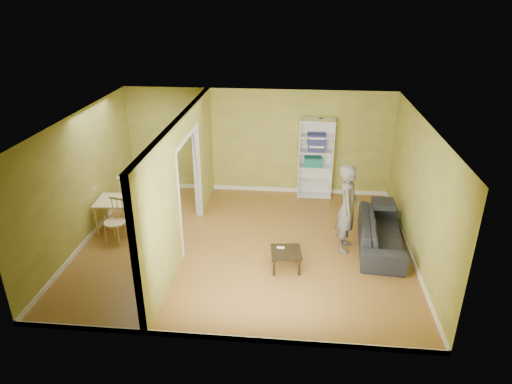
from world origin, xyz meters
TOP-DOWN VIEW (x-y plane):
  - room_shell at (0.00, 0.00)m, footprint 6.50×6.50m
  - partition at (-1.20, 0.00)m, footprint 0.22×5.50m
  - wall_speaker at (1.50, 2.69)m, footprint 0.10×0.10m
  - sofa at (2.70, 0.20)m, footprint 2.20×1.09m
  - person at (1.98, 0.08)m, footprint 0.84×0.70m
  - bookshelf at (1.42, 2.60)m, footprint 0.82×0.36m
  - paper_box_teal at (1.36, 2.56)m, footprint 0.43×0.28m
  - paper_box_navy_b at (1.43, 2.56)m, footprint 0.40×0.26m
  - paper_box_navy_c at (1.41, 2.56)m, footprint 0.44×0.28m
  - coffee_table at (0.85, -0.74)m, footprint 0.55×0.55m
  - game_controller at (0.74, -0.65)m, footprint 0.14×0.04m
  - dining_table at (-2.66, 0.45)m, footprint 1.09×0.72m
  - chair_left at (-3.43, 0.38)m, footprint 0.51×0.51m
  - chair_near at (-2.64, -0.10)m, footprint 0.50×0.50m
  - chair_far at (-2.68, 1.00)m, footprint 0.60×0.60m

SIDE VIEW (x-z plane):
  - coffee_table at x=0.85m, z-range 0.13..0.49m
  - game_controller at x=0.74m, z-range 0.36..0.39m
  - sofa at x=2.70m, z-range 0.00..0.81m
  - chair_near at x=-2.64m, z-range 0.00..0.93m
  - chair_left at x=-3.43m, z-range 0.00..0.96m
  - chair_far at x=-2.68m, z-range 0.00..1.03m
  - dining_table at x=-2.66m, z-range 0.26..0.94m
  - paper_box_teal at x=1.36m, z-range 0.80..1.02m
  - bookshelf at x=1.42m, z-range 0.00..1.96m
  - person at x=1.98m, z-range 0.00..2.08m
  - paper_box_navy_b at x=1.43m, z-range 1.18..1.38m
  - room_shell at x=0.00m, z-range -1.95..4.55m
  - partition at x=-1.20m, z-range 0.00..2.60m
  - paper_box_navy_c at x=1.41m, z-range 1.40..1.63m
  - wall_speaker at x=1.50m, z-range 1.85..1.95m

